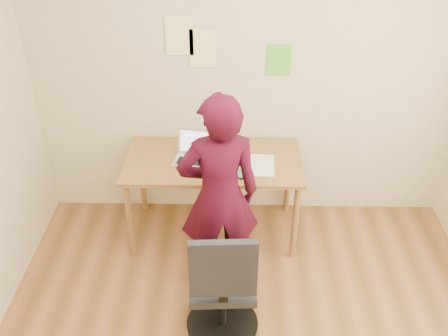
{
  "coord_description": "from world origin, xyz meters",
  "views": [
    {
      "loc": [
        -0.12,
        -1.94,
        2.89
      ],
      "look_at": [
        -0.18,
        0.95,
        0.95
      ],
      "focal_mm": 40.0,
      "sensor_mm": 36.0,
      "label": 1
    }
  ],
  "objects_px": {
    "desk": "(213,169)",
    "phone": "(239,174)",
    "office_chair": "(223,291)",
    "person": "(219,196)",
    "laptop": "(194,154)"
  },
  "relations": [
    {
      "from": "desk",
      "to": "person",
      "type": "relative_size",
      "value": 0.89
    },
    {
      "from": "desk",
      "to": "phone",
      "type": "bearing_deg",
      "value": -45.37
    },
    {
      "from": "office_chair",
      "to": "laptop",
      "type": "bearing_deg",
      "value": 100.01
    },
    {
      "from": "phone",
      "to": "office_chair",
      "type": "bearing_deg",
      "value": -130.96
    },
    {
      "from": "laptop",
      "to": "person",
      "type": "relative_size",
      "value": 0.21
    },
    {
      "from": "laptop",
      "to": "office_chair",
      "type": "distance_m",
      "value": 1.17
    },
    {
      "from": "laptop",
      "to": "phone",
      "type": "xyz_separation_m",
      "value": [
        0.36,
        -0.22,
        -0.04
      ]
    },
    {
      "from": "laptop",
      "to": "phone",
      "type": "relative_size",
      "value": 2.46
    },
    {
      "from": "desk",
      "to": "laptop",
      "type": "distance_m",
      "value": 0.2
    },
    {
      "from": "person",
      "to": "desk",
      "type": "bearing_deg",
      "value": -92.68
    },
    {
      "from": "desk",
      "to": "phone",
      "type": "height_order",
      "value": "phone"
    },
    {
      "from": "laptop",
      "to": "phone",
      "type": "bearing_deg",
      "value": -21.16
    },
    {
      "from": "laptop",
      "to": "person",
      "type": "distance_m",
      "value": 0.59
    },
    {
      "from": "phone",
      "to": "person",
      "type": "xyz_separation_m",
      "value": [
        -0.14,
        -0.33,
        0.04
      ]
    },
    {
      "from": "desk",
      "to": "person",
      "type": "height_order",
      "value": "person"
    }
  ]
}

